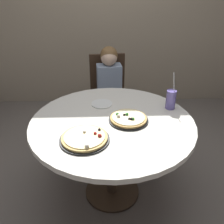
# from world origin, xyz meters

# --- Properties ---
(ground_plane) EXTENTS (8.00, 8.00, 0.00)m
(ground_plane) POSITION_xyz_m (0.00, 0.00, 0.00)
(ground_plane) COLOR slate
(dining_table) EXTENTS (1.26, 1.26, 0.75)m
(dining_table) POSITION_xyz_m (0.00, 0.00, 0.66)
(dining_table) COLOR silver
(dining_table) RESTS_ON ground_plane
(chair_wooden) EXTENTS (0.44, 0.44, 0.95)m
(chair_wooden) POSITION_xyz_m (-0.01, 1.02, 0.53)
(chair_wooden) COLOR #382619
(chair_wooden) RESTS_ON ground_plane
(diner_child) EXTENTS (0.28, 0.42, 1.08)m
(diner_child) POSITION_xyz_m (0.01, 0.83, 0.48)
(diner_child) COLOR #3F4766
(diner_child) RESTS_ON ground_plane
(pizza_veggie) EXTENTS (0.34, 0.34, 0.05)m
(pizza_veggie) POSITION_xyz_m (-0.20, -0.25, 0.77)
(pizza_veggie) COLOR black
(pizza_veggie) RESTS_ON dining_table
(pizza_cheese) EXTENTS (0.31, 0.31, 0.05)m
(pizza_cheese) POSITION_xyz_m (0.12, -0.00, 0.77)
(pizza_cheese) COLOR black
(pizza_cheese) RESTS_ON dining_table
(soda_cup) EXTENTS (0.08, 0.08, 0.31)m
(soda_cup) POSITION_xyz_m (0.49, 0.19, 0.83)
(soda_cup) COLOR #6659A5
(soda_cup) RESTS_ON dining_table
(plate_small) EXTENTS (0.18, 0.18, 0.01)m
(plate_small) POSITION_xyz_m (-0.08, 0.28, 0.76)
(plate_small) COLOR white
(plate_small) RESTS_ON dining_table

